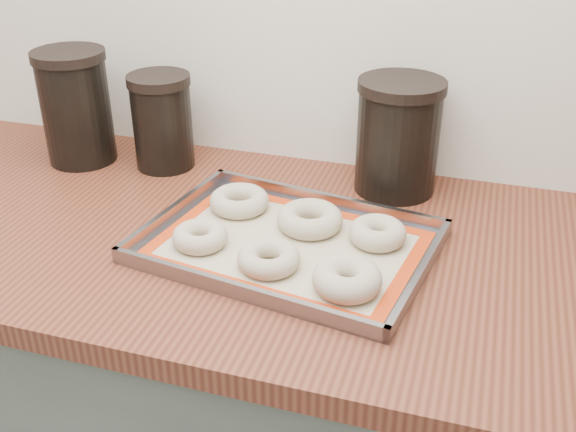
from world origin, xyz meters
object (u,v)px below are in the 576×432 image
(bagel_front_right, at_px, (347,279))
(baking_tray, at_px, (288,244))
(bagel_front_left, at_px, (200,237))
(canister_left, at_px, (76,107))
(bagel_back_mid, at_px, (310,219))
(bagel_back_right, at_px, (377,233))
(bagel_front_mid, at_px, (269,258))
(bagel_back_left, at_px, (239,201))
(canister_right, at_px, (398,136))
(canister_mid, at_px, (162,121))

(bagel_front_right, bearing_deg, baking_tray, 141.46)
(bagel_front_left, bearing_deg, canister_left, 146.10)
(baking_tray, relative_size, bagel_back_mid, 4.48)
(bagel_back_right, bearing_deg, bagel_front_mid, -139.86)
(bagel_front_mid, relative_size, bagel_back_mid, 0.87)
(baking_tray, xyz_separation_m, bagel_back_left, (-0.12, 0.09, 0.01))
(bagel_front_right, relative_size, bagel_back_left, 0.97)
(bagel_back_mid, height_order, canister_right, canister_right)
(bagel_back_mid, height_order, canister_mid, canister_mid)
(bagel_back_left, height_order, bagel_back_mid, bagel_back_mid)
(bagel_back_right, height_order, canister_mid, canister_mid)
(bagel_back_left, height_order, canister_left, canister_left)
(bagel_back_left, distance_m, bagel_back_right, 0.26)
(canister_right, bearing_deg, bagel_back_mid, -118.84)
(bagel_front_left, relative_size, canister_mid, 0.48)
(baking_tray, bearing_deg, bagel_front_right, -38.54)
(bagel_front_left, xyz_separation_m, bagel_front_mid, (0.13, -0.03, 0.00))
(canister_left, distance_m, canister_right, 0.65)
(bagel_front_right, bearing_deg, bagel_front_mid, 169.36)
(bagel_front_left, distance_m, canister_right, 0.42)
(bagel_back_mid, bearing_deg, canister_mid, 154.18)
(bagel_front_left, xyz_separation_m, bagel_back_left, (0.02, 0.14, 0.00))
(bagel_back_left, relative_size, canister_right, 0.50)
(canister_mid, bearing_deg, bagel_front_left, -54.39)
(bagel_back_left, bearing_deg, canister_left, 163.30)
(baking_tray, bearing_deg, canister_left, 157.61)
(bagel_back_mid, bearing_deg, baking_tray, -106.44)
(bagel_front_mid, xyz_separation_m, canister_left, (-0.51, 0.29, 0.10))
(bagel_front_right, distance_m, canister_left, 0.72)
(bagel_back_right, xyz_separation_m, canister_left, (-0.66, 0.16, 0.09))
(canister_left, height_order, canister_right, canister_left)
(bagel_back_left, xyz_separation_m, bagel_back_mid, (0.14, -0.03, 0.00))
(baking_tray, distance_m, bagel_front_left, 0.15)
(canister_right, bearing_deg, baking_tray, -116.06)
(bagel_front_left, xyz_separation_m, bagel_front_right, (0.26, -0.05, 0.00))
(baking_tray, height_order, bagel_back_left, bagel_back_left)
(bagel_back_left, relative_size, canister_left, 0.46)
(bagel_front_right, xyz_separation_m, bagel_back_right, (0.02, 0.15, -0.00))
(bagel_back_right, relative_size, canister_mid, 0.50)
(bagel_front_right, height_order, canister_right, canister_right)
(bagel_front_left, distance_m, bagel_back_left, 0.14)
(canister_right, bearing_deg, bagel_front_left, -131.00)
(bagel_back_left, bearing_deg, canister_right, 34.57)
(bagel_back_left, relative_size, bagel_back_right, 1.13)
(bagel_front_right, distance_m, canister_mid, 0.57)
(baking_tray, distance_m, canister_mid, 0.42)
(bagel_front_left, bearing_deg, canister_right, 49.00)
(bagel_front_left, bearing_deg, canister_mid, 125.61)
(baking_tray, height_order, bagel_front_mid, bagel_front_mid)
(bagel_front_left, height_order, bagel_back_mid, bagel_back_mid)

